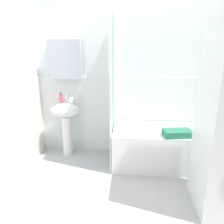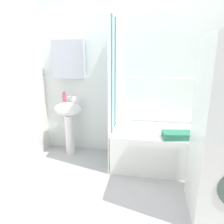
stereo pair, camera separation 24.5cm
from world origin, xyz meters
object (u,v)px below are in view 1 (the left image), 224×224
(soap_dispenser, at_px, (61,98))
(bathtub, at_px, (164,147))
(sink, at_px, (66,118))
(conditioner_bottle, at_px, (199,118))
(lotion_bottle, at_px, (205,118))
(towel_folded, at_px, (177,133))
(toothbrush_cup, at_px, (71,100))

(soap_dispenser, bearing_deg, bathtub, -8.48)
(sink, bearing_deg, soap_dispenser, 141.31)
(sink, height_order, soap_dispenser, soap_dispenser)
(bathtub, xyz_separation_m, conditioner_bottle, (0.52, 0.26, 0.36))
(lotion_bottle, bearing_deg, conditioner_bottle, -158.84)
(towel_folded, bearing_deg, lotion_bottle, 46.37)
(soap_dispenser, relative_size, towel_folded, 0.44)
(toothbrush_cup, bearing_deg, towel_folded, -16.75)
(toothbrush_cup, height_order, towel_folded, toothbrush_cup)
(toothbrush_cup, bearing_deg, soap_dispenser, 174.01)
(bathtub, distance_m, conditioner_bottle, 0.68)
(lotion_bottle, distance_m, conditioner_bottle, 0.12)
(conditioner_bottle, height_order, towel_folded, conditioner_bottle)
(bathtub, relative_size, conditioner_bottle, 7.10)
(lotion_bottle, bearing_deg, toothbrush_cup, -177.36)
(sink, height_order, lotion_bottle, sink)
(soap_dispenser, xyz_separation_m, lotion_bottle, (2.16, 0.08, -0.29))
(toothbrush_cup, relative_size, bathtub, 0.06)
(towel_folded, bearing_deg, sink, 165.58)
(toothbrush_cup, distance_m, bathtub, 1.52)
(bathtub, distance_m, lotion_bottle, 0.78)
(soap_dispenser, bearing_deg, toothbrush_cup, -5.99)
(toothbrush_cup, xyz_separation_m, towel_folded, (1.49, -0.45, -0.30))
(bathtub, bearing_deg, soap_dispenser, 171.52)
(bathtub, bearing_deg, towel_folded, -64.66)
(soap_dispenser, bearing_deg, sink, -38.69)
(sink, bearing_deg, bathtub, -6.57)
(sink, distance_m, bathtub, 1.51)
(sink, height_order, bathtub, sink)
(toothbrush_cup, bearing_deg, conditioner_bottle, 1.53)
(lotion_bottle, relative_size, conditioner_bottle, 0.85)
(toothbrush_cup, bearing_deg, bathtub, -8.76)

